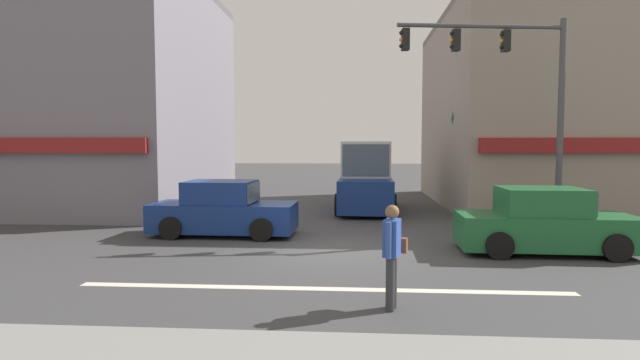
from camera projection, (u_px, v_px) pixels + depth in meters
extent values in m
plane|color=#3D3D3F|center=(331.00, 249.00, 12.52)|extent=(120.00, 120.00, 0.00)
cube|color=silver|center=(322.00, 289.00, 9.03)|extent=(9.00, 0.24, 0.01)
cube|color=slate|center=(71.00, 101.00, 21.29)|extent=(11.65, 10.29, 8.99)
cube|color=gray|center=(582.00, 113.00, 21.78)|extent=(12.33, 11.80, 7.99)
cube|color=slate|center=(586.00, 17.00, 21.49)|extent=(12.33, 11.80, 0.30)
cylinder|color=#4C3823|center=(491.00, 181.00, 19.26)|extent=(0.32, 0.32, 2.48)
sphere|color=#235128|center=(493.00, 118.00, 19.10)|extent=(3.12, 3.12, 3.12)
cylinder|color=brown|center=(97.00, 94.00, 16.68)|extent=(0.22, 0.22, 8.61)
cylinder|color=#47474C|center=(560.00, 128.00, 14.37)|extent=(0.18, 0.18, 6.20)
cylinder|color=#47474C|center=(481.00, 26.00, 14.02)|extent=(4.77, 0.77, 0.12)
cube|color=black|center=(506.00, 41.00, 14.09)|extent=(0.23, 0.26, 0.60)
sphere|color=black|center=(502.00, 34.00, 14.07)|extent=(0.12, 0.12, 0.12)
sphere|color=orange|center=(502.00, 41.00, 14.08)|extent=(0.12, 0.12, 0.12)
sphere|color=black|center=(502.00, 47.00, 14.10)|extent=(0.12, 0.12, 0.12)
cube|color=black|center=(456.00, 40.00, 14.00)|extent=(0.23, 0.26, 0.60)
sphere|color=black|center=(452.00, 34.00, 13.98)|extent=(0.12, 0.12, 0.12)
sphere|color=orange|center=(452.00, 40.00, 13.99)|extent=(0.12, 0.12, 0.12)
sphere|color=black|center=(452.00, 47.00, 14.00)|extent=(0.12, 0.12, 0.12)
cube|color=black|center=(405.00, 40.00, 13.90)|extent=(0.23, 0.26, 0.60)
sphere|color=black|center=(401.00, 33.00, 13.88)|extent=(0.12, 0.12, 0.12)
sphere|color=orange|center=(401.00, 39.00, 13.90)|extent=(0.12, 0.12, 0.12)
sphere|color=black|center=(401.00, 46.00, 13.91)|extent=(0.12, 0.12, 0.12)
cube|color=navy|center=(224.00, 217.00, 14.44)|extent=(4.14, 1.81, 0.80)
cube|color=navy|center=(221.00, 192.00, 14.40)|extent=(1.94, 1.61, 0.64)
cube|color=#475666|center=(254.00, 192.00, 14.30)|extent=(0.10, 1.44, 0.54)
cylinder|color=black|center=(273.00, 220.00, 15.17)|extent=(0.64, 0.20, 0.64)
cylinder|color=black|center=(261.00, 230.00, 13.48)|extent=(0.64, 0.20, 0.64)
cylinder|color=black|center=(192.00, 219.00, 15.42)|extent=(0.64, 0.20, 0.64)
cylinder|color=black|center=(171.00, 228.00, 13.73)|extent=(0.64, 0.20, 0.64)
cube|color=navy|center=(366.00, 192.00, 19.97)|extent=(2.14, 5.65, 1.20)
cube|color=silver|center=(366.00, 159.00, 20.42)|extent=(1.98, 3.45, 1.40)
cube|color=#475666|center=(366.00, 160.00, 18.72)|extent=(1.75, 0.10, 1.19)
cylinder|color=black|center=(393.00, 205.00, 18.17)|extent=(0.26, 0.85, 0.84)
cylinder|color=black|center=(338.00, 205.00, 18.36)|extent=(0.26, 0.85, 0.84)
cylinder|color=black|center=(389.00, 196.00, 21.62)|extent=(0.26, 0.85, 0.84)
cylinder|color=black|center=(343.00, 195.00, 21.81)|extent=(0.26, 0.85, 0.84)
cube|color=#1E6033|center=(545.00, 231.00, 12.05)|extent=(4.14, 1.81, 0.80)
cube|color=#1E6033|center=(541.00, 201.00, 12.01)|extent=(1.94, 1.61, 0.64)
cube|color=#475666|center=(583.00, 202.00, 11.91)|extent=(0.10, 1.44, 0.54)
cylinder|color=black|center=(584.00, 234.00, 12.78)|extent=(0.64, 0.20, 0.64)
cylinder|color=black|center=(617.00, 248.00, 11.09)|extent=(0.64, 0.20, 0.64)
cylinder|color=black|center=(483.00, 233.00, 13.03)|extent=(0.64, 0.20, 0.64)
cylinder|color=black|center=(500.00, 246.00, 11.34)|extent=(0.64, 0.20, 0.64)
cylinder|color=#333338|center=(390.00, 284.00, 7.80)|extent=(0.14, 0.14, 0.86)
cylinder|color=#333338|center=(393.00, 281.00, 7.97)|extent=(0.14, 0.14, 0.86)
cube|color=#2D4CA5|center=(392.00, 238.00, 7.83)|extent=(0.31, 0.41, 0.58)
sphere|color=brown|center=(392.00, 212.00, 7.80)|extent=(0.22, 0.22, 0.22)
cylinder|color=#2D4CA5|center=(388.00, 240.00, 7.61)|extent=(0.09, 0.09, 0.56)
cylinder|color=#2D4CA5|center=(395.00, 235.00, 8.06)|extent=(0.09, 0.09, 0.56)
cube|color=brown|center=(399.00, 245.00, 8.13)|extent=(0.30, 0.20, 0.24)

